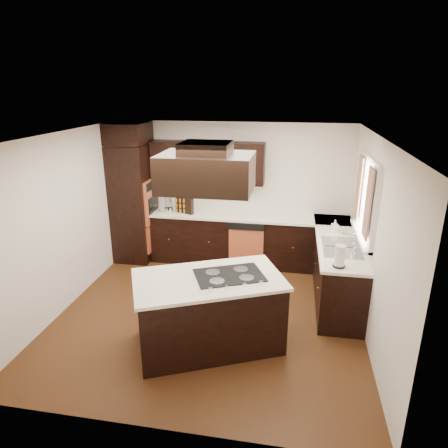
{
  "coord_description": "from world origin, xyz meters",
  "views": [
    {
      "loc": [
        1.08,
        -4.89,
        3.09
      ],
      "look_at": [
        0.1,
        0.6,
        1.15
      ],
      "focal_mm": 32.0,
      "sensor_mm": 36.0,
      "label": 1
    }
  ],
  "objects": [
    {
      "name": "wall_left",
      "position": [
        -2.11,
        0.0,
        1.25
      ],
      "size": [
        0.02,
        4.2,
        2.5
      ],
      "primitive_type": "cube",
      "color": "white",
      "rests_on": "ground"
    },
    {
      "name": "hood_duct",
      "position": [
        0.1,
        -0.55,
        2.44
      ],
      "size": [
        0.55,
        0.5,
        0.13
      ],
      "primitive_type": "cube",
      "color": "black",
      "rests_on": "ceiling"
    },
    {
      "name": "sink_rim",
      "position": [
        1.8,
        0.55,
        0.92
      ],
      "size": [
        0.52,
        0.84,
        0.01
      ],
      "primitive_type": "cube",
      "color": "silver",
      "rests_on": "countertop_right"
    },
    {
      "name": "curtain_left",
      "position": [
        2.01,
        0.13,
        1.7
      ],
      "size": [
        0.02,
        0.34,
        0.9
      ],
      "primitive_type": "cube",
      "color": "beige",
      "rests_on": "wall_right"
    },
    {
      "name": "dishwasher_front",
      "position": [
        0.33,
        1.5,
        0.4
      ],
      "size": [
        0.6,
        0.05,
        0.72
      ],
      "primitive_type": "cube",
      "color": "#D16138",
      "rests_on": "floor"
    },
    {
      "name": "base_cabinets_right",
      "position": [
        1.8,
        0.9,
        0.44
      ],
      "size": [
        0.6,
        2.4,
        0.88
      ],
      "primitive_type": "cube",
      "color": "black",
      "rests_on": "floor"
    },
    {
      "name": "spice_rack",
      "position": [
        -0.81,
        1.72,
        1.06
      ],
      "size": [
        0.35,
        0.21,
        0.28
      ],
      "primitive_type": "cube",
      "rotation": [
        0.0,
        0.0,
        -0.39
      ],
      "color": "black",
      "rests_on": "countertop_back"
    },
    {
      "name": "countertop_right",
      "position": [
        1.79,
        0.9,
        0.9
      ],
      "size": [
        0.63,
        2.4,
        0.04
      ],
      "primitive_type": "cube",
      "color": "white",
      "rests_on": "base_cabinets_right"
    },
    {
      "name": "base_cabinets_back",
      "position": [
        0.03,
        1.8,
        0.44
      ],
      "size": [
        2.93,
        0.6,
        0.88
      ],
      "primitive_type": "cube",
      "color": "black",
      "rests_on": "floor"
    },
    {
      "name": "window_pane",
      "position": [
        2.1,
        0.55,
        1.65
      ],
      "size": [
        0.0,
        1.2,
        1.0
      ],
      "primitive_type": "cube",
      "color": "white",
      "rests_on": "wall_right"
    },
    {
      "name": "island_top",
      "position": [
        0.14,
        -0.71,
        0.9
      ],
      "size": [
        2.02,
        1.63,
        0.04
      ],
      "primitive_type": "cube",
      "rotation": [
        0.0,
        0.0,
        0.42
      ],
      "color": "white",
      "rests_on": "island"
    },
    {
      "name": "wall_oven_face",
      "position": [
        -1.43,
        1.71,
        1.12
      ],
      "size": [
        0.05,
        0.62,
        0.78
      ],
      "primitive_type": "cube",
      "color": "#D16138",
      "rests_on": "oven_column"
    },
    {
      "name": "floor",
      "position": [
        0.0,
        0.0,
        -0.01
      ],
      "size": [
        4.2,
        4.2,
        0.02
      ],
      "primitive_type": "cube",
      "color": "brown",
      "rests_on": "ground"
    },
    {
      "name": "ceiling",
      "position": [
        0.0,
        0.0,
        2.51
      ],
      "size": [
        4.2,
        4.2,
        0.02
      ],
      "primitive_type": "cube",
      "color": "white",
      "rests_on": "ground"
    },
    {
      "name": "wall_right",
      "position": [
        2.11,
        0.0,
        1.25
      ],
      "size": [
        0.02,
        4.2,
        2.5
      ],
      "primitive_type": "cube",
      "color": "white",
      "rests_on": "ground"
    },
    {
      "name": "upper_cabinets",
      "position": [
        -0.43,
        1.93,
        1.81
      ],
      "size": [
        2.0,
        0.34,
        0.72
      ],
      "primitive_type": "cube",
      "color": "black",
      "rests_on": "wall_back"
    },
    {
      "name": "oven_column",
      "position": [
        -1.78,
        1.71,
        1.06
      ],
      "size": [
        0.65,
        0.75,
        2.12
      ],
      "primitive_type": "cube",
      "color": "black",
      "rests_on": "floor"
    },
    {
      "name": "cooktop",
      "position": [
        0.38,
        -0.61,
        0.93
      ],
      "size": [
        0.95,
        0.82,
        0.01
      ],
      "primitive_type": "cube",
      "rotation": [
        0.0,
        0.0,
        0.42
      ],
      "color": "black",
      "rests_on": "island_top"
    },
    {
      "name": "curtain_right",
      "position": [
        2.01,
        0.97,
        1.7
      ],
      "size": [
        0.02,
        0.34,
        0.9
      ],
      "primitive_type": "cube",
      "color": "beige",
      "rests_on": "wall_right"
    },
    {
      "name": "paper_towel",
      "position": [
        1.7,
        -0.12,
        1.06
      ],
      "size": [
        0.14,
        0.14,
        0.29
      ],
      "primitive_type": "cylinder",
      "rotation": [
        0.0,
        0.0,
        0.04
      ],
      "color": "white",
      "rests_on": "countertop_right"
    },
    {
      "name": "blender_base",
      "position": [
        -1.11,
        1.7,
        0.97
      ],
      "size": [
        0.15,
        0.15,
        0.1
      ],
      "primitive_type": "cylinder",
      "color": "silver",
      "rests_on": "countertop_back"
    },
    {
      "name": "soap_bottle",
      "position": [
        1.75,
        1.18,
        1.02
      ],
      "size": [
        0.11,
        0.11,
        0.2
      ],
      "primitive_type": "imported",
      "rotation": [
        0.0,
        0.0,
        0.32
      ],
      "color": "white",
      "rests_on": "countertop_right"
    },
    {
      "name": "wall_back",
      "position": [
        0.0,
        2.11,
        1.25
      ],
      "size": [
        4.2,
        0.02,
        2.5
      ],
      "primitive_type": "cube",
      "color": "white",
      "rests_on": "ground"
    },
    {
      "name": "countertop_back",
      "position": [
        0.03,
        1.79,
        0.9
      ],
      "size": [
        2.93,
        0.63,
        0.04
      ],
      "primitive_type": "cube",
      "color": "white",
      "rests_on": "base_cabinets_back"
    },
    {
      "name": "mixing_bowl",
      "position": [
        -1.19,
        1.79,
        0.95
      ],
      "size": [
        0.31,
        0.31,
        0.06
      ],
      "primitive_type": "imported",
      "rotation": [
        0.0,
        0.0,
        0.24
      ],
      "color": "white",
      "rests_on": "countertop_back"
    },
    {
      "name": "window_frame",
      "position": [
        2.07,
        0.55,
        1.65
      ],
      "size": [
        0.06,
        1.32,
        1.12
      ],
      "primitive_type": "cube",
      "color": "white",
      "rests_on": "wall_right"
    },
    {
      "name": "blender_pitcher",
      "position": [
        -1.11,
        1.7,
        1.15
      ],
      "size": [
        0.13,
        0.13,
        0.26
      ],
      "primitive_type": "cone",
      "color": "silver",
      "rests_on": "blender_base"
    },
    {
      "name": "range_hood",
      "position": [
        0.1,
        -0.55,
        2.16
      ],
      "size": [
        1.05,
        0.72,
        0.42
      ],
      "primitive_type": "cube",
      "color": "black",
      "rests_on": "ceiling"
    },
    {
      "name": "island",
      "position": [
        0.14,
        -0.71,
        0.44
      ],
      "size": [
        1.94,
        1.55,
        0.88
      ],
      "primitive_type": "cube",
      "rotation": [
        0.0,
        0.0,
        0.42
      ],
      "color": "black",
      "rests_on": "floor"
    },
    {
      "name": "wall_front",
      "position": [
        0.0,
        -2.11,
        1.25
      ],
      "size": [
        4.2,
        0.02,
        2.5
      ],
      "primitive_type": "cube",
      "color": "white",
      "rests_on": "ground"
    }
  ]
}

